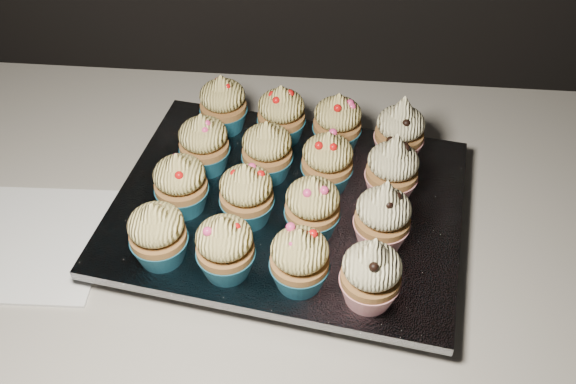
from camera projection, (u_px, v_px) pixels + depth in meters
name	position (u px, v px, depth m)	size (l,w,h in m)	color
worktop	(273.00, 225.00, 0.82)	(2.44, 0.64, 0.04)	beige
napkin	(31.00, 242.00, 0.77)	(0.18, 0.18, 0.00)	white
baking_tray	(288.00, 215.00, 0.79)	(0.38, 0.29, 0.02)	black
foil_lining	(288.00, 205.00, 0.78)	(0.41, 0.32, 0.01)	silver
cupcake_0	(158.00, 234.00, 0.68)	(0.06, 0.06, 0.08)	#195D79
cupcake_1	(225.00, 247.00, 0.67)	(0.06, 0.06, 0.08)	#195D79
cupcake_2	(300.00, 259.00, 0.66)	(0.06, 0.06, 0.08)	#195D79
cupcake_3	(371.00, 274.00, 0.64)	(0.06, 0.06, 0.10)	#AE1826
cupcake_4	(181.00, 184.00, 0.74)	(0.06, 0.06, 0.08)	#195D79
cupcake_5	(246.00, 195.00, 0.73)	(0.06, 0.06, 0.08)	#195D79
cupcake_6	(312.00, 207.00, 0.71)	(0.06, 0.06, 0.08)	#195D79
cupcake_7	(383.00, 217.00, 0.70)	(0.06, 0.06, 0.10)	#AE1826
cupcake_8	(204.00, 144.00, 0.79)	(0.06, 0.06, 0.08)	#195D79
cupcake_9	(267.00, 151.00, 0.78)	(0.06, 0.06, 0.08)	#195D79
cupcake_10	(327.00, 162.00, 0.77)	(0.06, 0.06, 0.08)	#195D79
cupcake_11	(392.00, 169.00, 0.75)	(0.06, 0.06, 0.10)	#AE1826
cupcake_12	(223.00, 105.00, 0.85)	(0.06, 0.06, 0.08)	#195D79
cupcake_13	(281.00, 115.00, 0.83)	(0.06, 0.06, 0.08)	#195D79
cupcake_14	(337.00, 123.00, 0.82)	(0.06, 0.06, 0.08)	#195D79
cupcake_15	(400.00, 131.00, 0.80)	(0.06, 0.06, 0.10)	#AE1826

